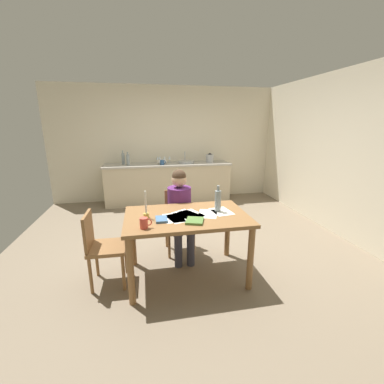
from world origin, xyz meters
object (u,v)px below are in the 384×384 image
person_seated (180,208)px  candlestick (146,210)px  teacup_on_counter (162,162)px  wine_glass_back_right (158,158)px  wine_bottle_on_table (218,201)px  sink_unit (186,162)px  dining_table (187,224)px  chair_side_empty (102,245)px  bottle_oil (123,159)px  stovetop_kettle (210,158)px  chair_at_table (179,218)px  book_cookery (161,219)px  wine_glass_back_left (160,158)px  book_magazine (195,221)px  bottle_vinegar (128,160)px  coffee_mug (144,223)px  mixing_bowl (162,162)px  wine_glass_near_sink (170,158)px  wine_glass_by_kettle (164,158)px

person_seated → candlestick: person_seated is taller
candlestick → teacup_on_counter: 2.90m
candlestick → wine_glass_back_right: candlestick is taller
wine_bottle_on_table → sink_unit: (0.14, 2.98, 0.01)m
dining_table → wine_bottle_on_table: wine_bottle_on_table is taller
chair_side_empty → bottle_oil: 3.10m
stovetop_kettle → teacup_on_counter: stovetop_kettle is taller
chair_at_table → book_cookery: (-0.30, -0.79, 0.31)m
wine_glass_back_left → book_magazine: bearing=-88.1°
book_cookery → wine_glass_back_right: size_ratio=1.18×
book_cookery → sink_unit: size_ratio=0.50×
chair_at_table → teacup_on_counter: bearing=91.1°
dining_table → chair_at_table: chair_at_table is taller
wine_bottle_on_table → stovetop_kettle: bearing=76.8°
bottle_vinegar → stovetop_kettle: (1.85, 0.07, -0.02)m
person_seated → teacup_on_counter: size_ratio=9.22×
bottle_oil → wine_glass_back_right: (0.76, 0.09, -0.02)m
chair_at_table → coffee_mug: coffee_mug is taller
sink_unit → mixing_bowl: bearing=-174.2°
book_magazine → bottle_vinegar: 3.29m
chair_at_table → bottle_oil: (-0.88, 2.40, 0.54)m
bottle_oil → wine_glass_back_left: 0.81m
coffee_mug → sink_unit: bearing=73.3°
bottle_vinegar → wine_glass_back_left: bearing=17.6°
dining_table → bottle_vinegar: bottle_vinegar is taller
wine_glass_near_sink → wine_glass_back_right: (-0.28, 0.00, 0.00)m
dining_table → person_seated: bearing=89.4°
wine_glass_back_right → chair_side_empty: bearing=-104.9°
person_seated → bottle_vinegar: (-0.77, 2.42, 0.34)m
sink_unit → wine_glass_near_sink: size_ratio=2.34×
wine_glass_by_kettle → wine_glass_back_right: (-0.16, 0.00, 0.00)m
chair_at_table → chair_side_empty: chair_at_table is taller
coffee_mug → mixing_bowl: mixing_bowl is taller
wine_glass_back_right → bottle_oil: bearing=-173.1°
sink_unit → chair_at_table: bearing=-102.4°
book_magazine → book_cookery: size_ratio=1.08×
book_cookery → teacup_on_counter: (0.26, 2.99, 0.16)m
wine_glass_back_left → wine_glass_near_sink: bearing=0.0°
wine_glass_back_right → teacup_on_counter: size_ratio=1.19×
bottle_oil → chair_at_table: bearing=-69.9°
coffee_mug → wine_glass_by_kettle: size_ratio=0.79×
wine_glass_back_left → teacup_on_counter: 0.31m
wine_glass_by_kettle → wine_glass_back_right: bearing=180.0°
coffee_mug → wine_bottle_on_table: 0.92m
chair_at_table → teacup_on_counter: size_ratio=6.69×
sink_unit → teacup_on_counter: size_ratio=2.78×
wine_bottle_on_table → teacup_on_counter: size_ratio=2.40×
person_seated → wine_glass_by_kettle: person_seated is taller
wine_bottle_on_table → person_seated: bearing=127.7°
candlestick → wine_glass_back_right: size_ratio=1.97×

